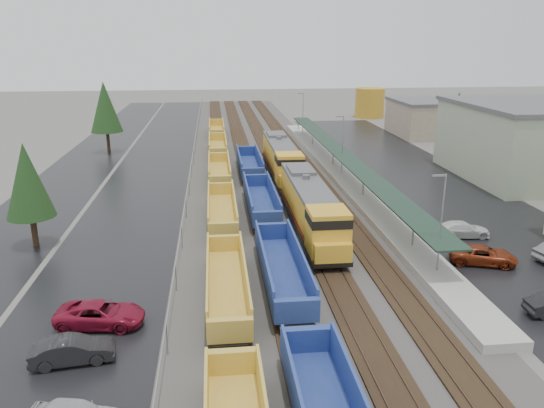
{
  "coord_description": "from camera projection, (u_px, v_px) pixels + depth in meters",
  "views": [
    {
      "loc": [
        -6.54,
        -14.34,
        16.92
      ],
      "look_at": [
        -1.24,
        33.54,
        2.0
      ],
      "focal_mm": 35.0,
      "sensor_mm": 36.0,
      "label": 1
    }
  ],
  "objects": [
    {
      "name": "ballast_strip",
      "position": [
        260.0,
        163.0,
        76.26
      ],
      "size": [
        20.0,
        160.0,
        0.08
      ],
      "primitive_type": "cube",
      "color": "#302D2B",
      "rests_on": "ground"
    },
    {
      "name": "trackbed",
      "position": [
        260.0,
        162.0,
        76.22
      ],
      "size": [
        14.6,
        160.0,
        0.22
      ],
      "color": "black",
      "rests_on": "ground"
    },
    {
      "name": "west_parking_lot",
      "position": [
        155.0,
        166.0,
        74.69
      ],
      "size": [
        10.0,
        160.0,
        0.02
      ],
      "primitive_type": "cube",
      "color": "black",
      "rests_on": "ground"
    },
    {
      "name": "west_road",
      "position": [
        81.0,
        167.0,
        73.64
      ],
      "size": [
        9.0,
        160.0,
        0.02
      ],
      "primitive_type": "cube",
      "color": "black",
      "rests_on": "ground"
    },
    {
      "name": "east_commuter_lot",
      "position": [
        413.0,
        176.0,
        68.77
      ],
      "size": [
        16.0,
        100.0,
        0.02
      ],
      "primitive_type": "cube",
      "color": "black",
      "rests_on": "ground"
    },
    {
      "name": "station_platform",
      "position": [
        341.0,
        173.0,
        67.57
      ],
      "size": [
        3.0,
        80.0,
        8.0
      ],
      "color": "#9E9B93",
      "rests_on": "ground"
    },
    {
      "name": "chainlink_fence",
      "position": [
        193.0,
        156.0,
        73.31
      ],
      "size": [
        0.08,
        160.04,
        2.02
      ],
      "color": "gray",
      "rests_on": "ground"
    },
    {
      "name": "distant_hills",
      "position": [
        334.0,
        82.0,
        224.04
      ],
      "size": [
        301.0,
        140.0,
        25.2
      ],
      "color": "#495744",
      "rests_on": "ground"
    },
    {
      "name": "tree_west_near",
      "position": [
        27.0,
        181.0,
        43.75
      ],
      "size": [
        3.96,
        3.96,
        9.0
      ],
      "color": "#332316",
      "rests_on": "ground"
    },
    {
      "name": "tree_west_far",
      "position": [
        105.0,
        107.0,
        81.24
      ],
      "size": [
        4.84,
        4.84,
        11.0
      ],
      "color": "#332316",
      "rests_on": "ground"
    },
    {
      "name": "tree_east",
      "position": [
        457.0,
        117.0,
        75.4
      ],
      "size": [
        4.4,
        4.4,
        10.0
      ],
      "color": "#332316",
      "rests_on": "ground"
    },
    {
      "name": "locomotive_lead",
      "position": [
        311.0,
        207.0,
        47.96
      ],
      "size": [
        3.1,
        20.45,
        4.63
      ],
      "color": "black",
      "rests_on": "ground"
    },
    {
      "name": "locomotive_trail",
      "position": [
        281.0,
        158.0,
        67.9
      ],
      "size": [
        3.1,
        20.45,
        4.63
      ],
      "color": "black",
      "rests_on": "ground"
    },
    {
      "name": "well_string_yellow",
      "position": [
        222.0,
        211.0,
        51.07
      ],
      "size": [
        2.65,
        111.15,
        2.35
      ],
      "color": "gold",
      "rests_on": "ground"
    },
    {
      "name": "well_string_blue",
      "position": [
        282.0,
        270.0,
        37.91
      ],
      "size": [
        2.79,
        81.88,
        2.48
      ],
      "color": "navy",
      "rests_on": "ground"
    },
    {
      "name": "storage_tank",
      "position": [
        370.0,
        103.0,
        120.6
      ],
      "size": [
        6.56,
        6.56,
        6.56
      ],
      "primitive_type": "cylinder",
      "color": "#B88924",
      "rests_on": "ground"
    },
    {
      "name": "parked_car_west_b",
      "position": [
        73.0,
        351.0,
        28.86
      ],
      "size": [
        2.17,
        4.63,
        1.47
      ],
      "primitive_type": "imported",
      "rotation": [
        0.0,
        0.0,
        1.71
      ],
      "color": "black",
      "rests_on": "ground"
    },
    {
      "name": "parked_car_west_c",
      "position": [
        100.0,
        314.0,
        32.65
      ],
      "size": [
        3.14,
        5.66,
        1.5
      ],
      "primitive_type": "imported",
      "rotation": [
        0.0,
        0.0,
        1.45
      ],
      "color": "maroon",
      "rests_on": "ground"
    },
    {
      "name": "parked_car_east_b",
      "position": [
        483.0,
        255.0,
        41.73
      ],
      "size": [
        3.83,
        5.62,
        1.43
      ],
      "primitive_type": "imported",
      "rotation": [
        0.0,
        0.0,
        1.26
      ],
      "color": "maroon",
      "rests_on": "ground"
    },
    {
      "name": "parked_car_east_c",
      "position": [
        462.0,
        230.0,
        47.41
      ],
      "size": [
        2.25,
        4.98,
        1.41
      ],
      "primitive_type": "imported",
      "rotation": [
        0.0,
        0.0,
        1.51
      ],
      "color": "silver",
      "rests_on": "ground"
    }
  ]
}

